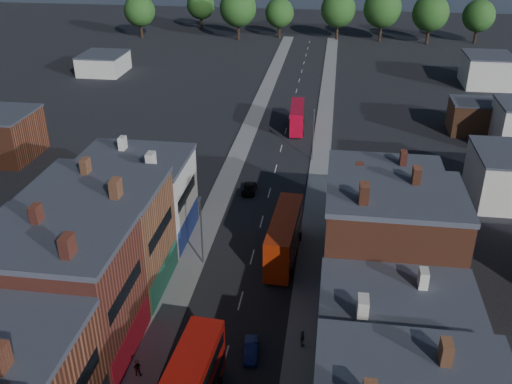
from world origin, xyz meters
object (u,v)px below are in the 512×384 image
(car_2, at_px, (249,189))
(ped_1, at_px, (137,367))
(car_1, at_px, (251,350))
(bus_1, at_px, (284,236))
(car_3, at_px, (287,207))
(ped_3, at_px, (302,338))
(bus_2, at_px, (297,117))

(car_2, relative_size, ped_1, 2.46)
(car_1, xyz_separation_m, car_2, (-4.95, 31.17, -0.03))
(car_2, height_order, ped_1, ped_1)
(bus_1, height_order, ped_1, bus_1)
(car_1, height_order, car_3, car_3)
(ped_3, bearing_deg, bus_2, 12.01)
(car_2, xyz_separation_m, car_3, (5.68, -4.49, 0.06))
(bus_1, bearing_deg, bus_2, 95.27)
(car_2, height_order, ped_3, ped_3)
(car_1, distance_m, car_2, 31.56)
(car_1, xyz_separation_m, ped_3, (4.37, 1.67, 0.37))
(car_3, xyz_separation_m, ped_1, (-9.78, -30.46, 0.31))
(ped_1, bearing_deg, car_3, -112.20)
(bus_1, relative_size, car_3, 2.87)
(bus_2, bearing_deg, ped_1, -101.17)
(bus_2, relative_size, car_3, 2.42)
(bus_1, distance_m, ped_3, 14.67)
(bus_1, distance_m, bus_2, 40.62)
(car_2, bearing_deg, car_1, -82.00)
(bus_1, distance_m, car_3, 11.01)
(bus_1, distance_m, car_2, 16.65)
(car_2, distance_m, car_3, 7.24)
(bus_1, bearing_deg, car_2, 115.26)
(car_3, bearing_deg, ped_3, -85.85)
(car_3, bearing_deg, bus_1, -90.95)
(bus_1, relative_size, bus_2, 1.19)
(car_2, height_order, car_3, car_3)
(car_2, bearing_deg, bus_2, 78.68)
(bus_1, bearing_deg, ped_3, -75.04)
(bus_2, distance_m, car_3, 29.87)
(bus_2, bearing_deg, car_2, -103.25)
(bus_2, xyz_separation_m, car_3, (1.09, -29.81, -1.72))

